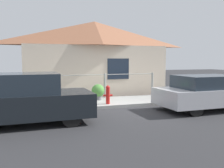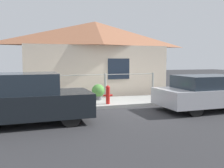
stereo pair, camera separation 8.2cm
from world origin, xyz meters
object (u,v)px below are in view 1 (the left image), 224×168
(car_right, at_px, (209,92))
(potted_plant_near_hydrant, at_px, (98,91))
(fire_hydrant, at_px, (108,94))
(potted_plant_by_fence, at_px, (26,96))
(car_left, at_px, (26,99))

(car_right, distance_m, potted_plant_near_hydrant, 4.43)
(fire_hydrant, distance_m, potted_plant_near_hydrant, 1.08)
(potted_plant_near_hydrant, bearing_deg, potted_plant_by_fence, 172.76)
(car_left, distance_m, car_right, 6.36)
(potted_plant_by_fence, bearing_deg, fire_hydrant, -25.63)
(potted_plant_near_hydrant, xyz_separation_m, potted_plant_by_fence, (-2.93, 0.37, -0.14))
(car_left, relative_size, potted_plant_near_hydrant, 5.41)
(fire_hydrant, xyz_separation_m, potted_plant_near_hydrant, (-0.09, 1.08, -0.00))
(car_right, relative_size, potted_plant_near_hydrant, 5.86)
(car_right, distance_m, fire_hydrant, 3.76)
(car_left, distance_m, fire_hydrant, 3.46)
(potted_plant_by_fence, bearing_deg, car_left, -89.70)
(fire_hydrant, distance_m, potted_plant_by_fence, 3.36)
(potted_plant_near_hydrant, height_order, potted_plant_by_fence, potted_plant_near_hydrant)
(fire_hydrant, bearing_deg, car_left, -150.63)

